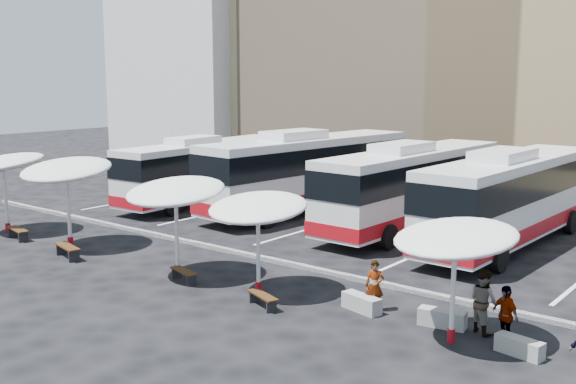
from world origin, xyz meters
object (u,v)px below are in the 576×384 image
Objects in this scene: sunshade_3 at (258,208)px; wood_bench_1 at (67,249)px; passenger_1 at (483,301)px; sunshade_1 at (66,170)px; conc_bench_1 at (442,318)px; conc_bench_2 at (519,347)px; conc_bench_0 at (362,303)px; bus_2 at (413,184)px; wood_bench_0 at (18,231)px; bus_3 at (511,195)px; sunshade_4 at (455,238)px; sunshade_0 at (3,163)px; bus_0 at (206,168)px; sunshade_2 at (176,192)px; bus_1 at (309,169)px; passenger_0 at (375,286)px; passenger_2 at (505,315)px; wood_bench_2 at (184,273)px; wood_bench_3 at (263,297)px.

wood_bench_1 is at bearing -170.65° from sunshade_3.
sunshade_1 is at bearing 32.83° from passenger_1.
conc_bench_2 is at bearing -14.27° from conc_bench_1.
bus_2 is at bearing 111.03° from conc_bench_0.
conc_bench_0 is at bearing 5.45° from wood_bench_0.
bus_3 is 3.11× the size of sunshade_4.
wood_bench_0 is at bearing -132.09° from bus_2.
passenger_1 is (-1.33, 0.86, 0.66)m from conc_bench_2.
sunshade_0 is 22.97m from conc_bench_2.
bus_0 is 10.99m from sunshade_1.
bus_0 reaches higher than sunshade_3.
sunshade_0 is at bearing -101.95° from bus_0.
sunshade_0 is 2.58× the size of passenger_1.
sunshade_3 is 4.38m from conc_bench_0.
bus_1 is at bearing 105.81° from sunshade_2.
bus_3 is 11.95m from conc_bench_2.
bus_3 is at bearing 65.88° from passenger_0.
passenger_2 is (4.23, 0.20, 0.54)m from conc_bench_0.
sunshade_3 reaches higher than wood_bench_1.
sunshade_1 is 2.55× the size of passenger_1.
conc_bench_0 is at bearing -172.81° from conc_bench_1.
wood_bench_2 is (10.02, 0.25, -0.05)m from wood_bench_0.
sunshade_4 is 6.23m from wood_bench_3.
sunshade_1 is 3.34m from wood_bench_1.
passenger_2 is (3.95, -0.07, 0.02)m from passenger_0.
sunshade_2 is at bearing -172.04° from conc_bench_1.
sunshade_1 is 17.14m from passenger_1.
sunshade_3 is at bearing 14.23° from wood_bench_2.
passenger_1 is at bearing 9.42° from wood_bench_1.
sunshade_1 is at bearing -178.36° from sunshade_3.
bus_2 is 9.76× the size of conc_bench_0.
passenger_2 reaches higher than wood_bench_3.
bus_2 is 13.78m from passenger_2.
sunshade_1 is 3.77× the size of conc_bench_2.
bus_2 is 0.99× the size of bus_3.
passenger_0 reaches higher than conc_bench_2.
sunshade_2 is 11.39m from passenger_2.
sunshade_1 reaches higher than bus_0.
bus_2 is 2.80× the size of sunshade_1.
conc_bench_1 is (6.67, -10.70, -1.80)m from bus_2.
passenger_0 is (4.52, -10.74, -1.27)m from bus_2.
passenger_2 is (17.67, 1.09, -2.38)m from sunshade_1.
sunshade_1 is at bearing -126.03° from bus_2.
conc_bench_1 is at bearing -56.35° from bus_2.
wood_bench_1 is 1.29× the size of conc_bench_0.
bus_0 is 14.90m from wood_bench_2.
sunshade_3 is 6.53m from conc_bench_1.
bus_2 is 14.59m from conc_bench_2.
conc_bench_1 is at bearing 127.60° from sunshade_4.
bus_0 is 7.03× the size of wood_bench_1.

